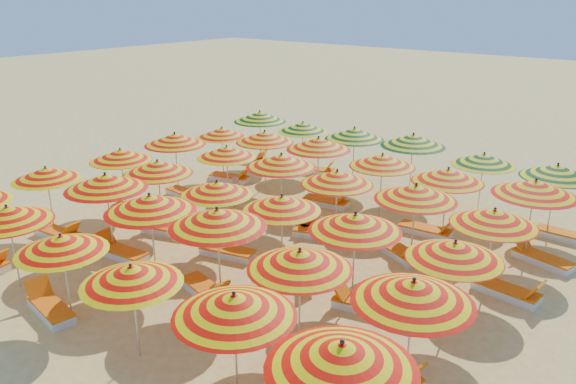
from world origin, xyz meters
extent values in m
plane|color=#F0CF6A|center=(0.00, 0.00, 0.00)|extent=(120.00, 120.00, 0.00)
cylinder|color=silver|center=(-3.67, -6.50, 1.13)|extent=(0.04, 0.04, 2.26)
cone|color=#EA6700|center=(-3.67, -6.50, 2.11)|extent=(2.94, 2.94, 0.43)
sphere|color=black|center=(-3.67, -6.50, 2.36)|extent=(0.08, 0.08, 0.08)
cylinder|color=silver|center=(-1.19, -6.47, 1.07)|extent=(0.04, 0.04, 2.14)
cone|color=#EA6700|center=(-1.19, -6.47, 2.00)|extent=(2.60, 2.60, 0.41)
sphere|color=black|center=(-1.19, -6.47, 2.23)|extent=(0.07, 0.07, 0.07)
cylinder|color=silver|center=(1.36, -6.38, 1.07)|extent=(0.04, 0.04, 2.14)
cone|color=#EA6700|center=(1.36, -6.38, 2.00)|extent=(2.23, 2.23, 0.41)
sphere|color=black|center=(1.36, -6.38, 2.23)|extent=(0.07, 0.07, 0.07)
cylinder|color=silver|center=(4.06, -6.11, 1.16)|extent=(0.04, 0.04, 2.32)
cone|color=#EA6700|center=(4.06, -6.11, 2.17)|extent=(2.87, 2.87, 0.44)
sphere|color=black|center=(4.06, -6.11, 2.42)|extent=(0.08, 0.08, 0.08)
cone|color=#EA6700|center=(6.49, -6.27, 2.27)|extent=(2.80, 2.80, 0.46)
sphere|color=black|center=(6.49, -6.27, 2.53)|extent=(0.08, 0.08, 0.08)
cylinder|color=silver|center=(-6.43, -3.92, 1.08)|extent=(0.04, 0.04, 2.16)
cone|color=#EA6700|center=(-6.43, -3.92, 2.02)|extent=(2.31, 2.31, 0.41)
sphere|color=black|center=(-6.43, -3.92, 2.25)|extent=(0.07, 0.07, 0.07)
cylinder|color=silver|center=(-3.58, -3.61, 1.21)|extent=(0.05, 0.05, 2.42)
cone|color=#EA6700|center=(-3.58, -3.61, 2.26)|extent=(2.90, 2.90, 0.46)
sphere|color=black|center=(-3.58, -3.61, 2.53)|extent=(0.08, 0.08, 0.08)
cylinder|color=silver|center=(-1.11, -3.94, 1.22)|extent=(0.05, 0.05, 2.43)
cone|color=#EA6700|center=(-1.11, -3.94, 2.27)|extent=(3.06, 3.06, 0.46)
sphere|color=black|center=(-1.11, -3.94, 2.54)|extent=(0.08, 0.08, 0.08)
cylinder|color=silver|center=(1.05, -3.58, 1.23)|extent=(0.05, 0.05, 2.45)
cone|color=#EA6700|center=(1.05, -3.58, 2.29)|extent=(3.14, 3.14, 0.47)
sphere|color=black|center=(1.05, -3.58, 2.56)|extent=(0.08, 0.08, 0.08)
cylinder|color=silver|center=(3.83, -3.87, 1.15)|extent=(0.04, 0.04, 2.29)
cone|color=#EA6700|center=(3.83, -3.87, 2.14)|extent=(3.04, 3.04, 0.44)
sphere|color=black|center=(3.83, -3.87, 2.39)|extent=(0.08, 0.08, 0.08)
cylinder|color=silver|center=(6.39, -3.69, 1.19)|extent=(0.05, 0.05, 2.37)
cone|color=#EA6700|center=(6.39, -3.69, 2.21)|extent=(3.09, 3.09, 0.45)
sphere|color=black|center=(6.39, -3.69, 2.47)|extent=(0.08, 0.08, 0.08)
cylinder|color=silver|center=(-6.27, -1.19, 1.10)|extent=(0.04, 0.04, 2.20)
cone|color=#EA6700|center=(-6.27, -1.19, 2.06)|extent=(2.87, 2.87, 0.42)
sphere|color=black|center=(-6.27, -1.19, 2.30)|extent=(0.07, 0.07, 0.07)
cylinder|color=silver|center=(-3.90, -1.45, 1.14)|extent=(0.04, 0.04, 2.28)
cone|color=#EA6700|center=(-3.90, -1.45, 2.12)|extent=(2.29, 2.29, 0.43)
sphere|color=black|center=(-3.90, -1.45, 2.37)|extent=(0.08, 0.08, 0.08)
cylinder|color=silver|center=(-1.17, -1.44, 1.07)|extent=(0.04, 0.04, 2.14)
cone|color=#EA6700|center=(-1.17, -1.44, 2.00)|extent=(2.60, 2.60, 0.41)
sphere|color=black|center=(-1.17, -1.44, 2.24)|extent=(0.07, 0.07, 0.07)
cylinder|color=silver|center=(1.23, -1.30, 1.10)|extent=(0.04, 0.04, 2.20)
cone|color=#EA6700|center=(1.23, -1.30, 2.05)|extent=(2.52, 2.52, 0.42)
sphere|color=black|center=(1.23, -1.30, 2.29)|extent=(0.07, 0.07, 0.07)
cylinder|color=silver|center=(3.69, -1.45, 1.17)|extent=(0.04, 0.04, 2.33)
cone|color=#EA6700|center=(3.69, -1.45, 2.17)|extent=(2.75, 2.75, 0.44)
sphere|color=black|center=(3.69, -1.45, 2.43)|extent=(0.08, 0.08, 0.08)
cylinder|color=silver|center=(6.16, -1.20, 1.10)|extent=(0.04, 0.04, 2.20)
cone|color=#EA6700|center=(6.16, -1.20, 2.06)|extent=(2.77, 2.77, 0.42)
sphere|color=black|center=(6.16, -1.20, 2.30)|extent=(0.07, 0.07, 0.07)
cylinder|color=silver|center=(-6.11, 1.17, 1.18)|extent=(0.04, 0.04, 2.35)
cone|color=#EA6700|center=(-6.11, 1.17, 2.20)|extent=(2.83, 2.83, 0.45)
sphere|color=black|center=(-6.11, 1.17, 2.45)|extent=(0.08, 0.08, 0.08)
cylinder|color=silver|center=(-3.67, 1.51, 1.10)|extent=(0.04, 0.04, 2.19)
cone|color=#EA6700|center=(-3.67, 1.51, 2.05)|extent=(2.65, 2.65, 0.42)
sphere|color=black|center=(-3.67, 1.51, 2.29)|extent=(0.07, 0.07, 0.07)
cylinder|color=silver|center=(-1.03, 1.43, 1.19)|extent=(0.05, 0.05, 2.37)
cone|color=#EA6700|center=(-1.03, 1.43, 2.21)|extent=(3.02, 3.02, 0.45)
sphere|color=black|center=(-1.03, 1.43, 2.47)|extent=(0.08, 0.08, 0.08)
cylinder|color=silver|center=(1.28, 1.33, 1.14)|extent=(0.04, 0.04, 2.28)
cone|color=#EA6700|center=(1.28, 1.33, 2.13)|extent=(2.75, 2.75, 0.43)
sphere|color=black|center=(1.28, 1.33, 2.38)|extent=(0.08, 0.08, 0.08)
cylinder|color=silver|center=(3.88, 1.44, 1.17)|extent=(0.04, 0.04, 2.35)
cone|color=#EA6700|center=(3.88, 1.44, 2.19)|extent=(3.00, 3.00, 0.45)
sphere|color=black|center=(3.88, 1.44, 2.45)|extent=(0.08, 0.08, 0.08)
cylinder|color=silver|center=(6.18, 1.25, 1.12)|extent=(0.04, 0.04, 2.23)
cone|color=#EA6700|center=(6.18, 1.25, 2.08)|extent=(2.79, 2.79, 0.43)
sphere|color=black|center=(6.18, 1.25, 2.33)|extent=(0.07, 0.07, 0.07)
cylinder|color=silver|center=(-6.14, 3.72, 1.06)|extent=(0.04, 0.04, 2.11)
cone|color=#EA6700|center=(-6.14, 3.72, 1.97)|extent=(2.60, 2.60, 0.40)
sphere|color=black|center=(-6.14, 3.72, 2.20)|extent=(0.07, 0.07, 0.07)
cylinder|color=silver|center=(-3.79, 3.76, 1.15)|extent=(0.04, 0.04, 2.30)
cone|color=#EA6700|center=(-3.79, 3.76, 2.15)|extent=(2.65, 2.65, 0.44)
sphere|color=black|center=(-3.79, 3.76, 2.40)|extent=(0.08, 0.08, 0.08)
cylinder|color=silver|center=(-1.33, 3.95, 1.20)|extent=(0.05, 0.05, 2.40)
cone|color=#EA6700|center=(-1.33, 3.95, 2.24)|extent=(2.68, 2.68, 0.46)
sphere|color=black|center=(-1.33, 3.95, 2.50)|extent=(0.08, 0.08, 0.08)
cylinder|color=silver|center=(1.42, 3.86, 1.13)|extent=(0.04, 0.04, 2.27)
cone|color=#EA6700|center=(1.42, 3.86, 2.12)|extent=(2.82, 2.82, 0.43)
sphere|color=black|center=(1.42, 3.86, 2.37)|extent=(0.08, 0.08, 0.08)
cylinder|color=silver|center=(3.84, 3.71, 1.13)|extent=(0.04, 0.04, 2.27)
cone|color=#EA6700|center=(3.84, 3.71, 2.12)|extent=(2.96, 2.96, 0.43)
sphere|color=black|center=(3.84, 3.71, 2.37)|extent=(0.08, 0.08, 0.08)
cylinder|color=silver|center=(6.40, 3.85, 1.20)|extent=(0.05, 0.05, 2.39)
cone|color=#EA6700|center=(6.40, 3.85, 2.23)|extent=(2.43, 2.43, 0.46)
sphere|color=black|center=(6.40, 3.85, 2.49)|extent=(0.08, 0.08, 0.08)
cylinder|color=silver|center=(-6.25, 6.25, 1.19)|extent=(0.05, 0.05, 2.37)
cone|color=#747C07|center=(-6.25, 6.25, 2.21)|extent=(2.54, 2.54, 0.45)
sphere|color=black|center=(-6.25, 6.25, 2.47)|extent=(0.08, 0.08, 0.08)
cylinder|color=silver|center=(-3.95, 6.44, 1.09)|extent=(0.04, 0.04, 2.17)
cone|color=#747C07|center=(-3.95, 6.44, 2.03)|extent=(2.49, 2.49, 0.41)
sphere|color=black|center=(-3.95, 6.44, 2.27)|extent=(0.07, 0.07, 0.07)
cylinder|color=silver|center=(-1.17, 6.18, 1.19)|extent=(0.05, 0.05, 2.37)
cone|color=#747C07|center=(-1.17, 6.18, 2.22)|extent=(2.51, 2.51, 0.45)
sphere|color=black|center=(-1.17, 6.18, 2.48)|extent=(0.08, 0.08, 0.08)
cylinder|color=silver|center=(1.23, 6.48, 1.22)|extent=(0.05, 0.05, 2.43)
cone|color=#747C07|center=(1.23, 6.48, 2.27)|extent=(3.13, 3.13, 0.46)
sphere|color=black|center=(1.23, 6.48, 2.54)|extent=(0.08, 0.08, 0.08)
cylinder|color=silver|center=(3.97, 6.41, 1.09)|extent=(0.04, 0.04, 2.19)
cone|color=#747C07|center=(3.97, 6.41, 2.04)|extent=(2.84, 2.84, 0.42)
sphere|color=black|center=(3.97, 6.41, 2.28)|extent=(0.07, 0.07, 0.07)
cylinder|color=silver|center=(6.39, 6.26, 1.14)|extent=(0.04, 0.04, 2.28)
cone|color=#747C07|center=(6.39, 6.26, 2.13)|extent=(2.70, 2.70, 0.43)
sphere|color=black|center=(6.39, 6.26, 2.38)|extent=(0.08, 0.08, 0.08)
cube|color=white|center=(-1.74, -6.69, 0.10)|extent=(1.77, 0.82, 0.20)
cube|color=orange|center=(-1.74, -6.69, 0.23)|extent=(1.77, 0.82, 0.06)
cube|color=orange|center=(-2.43, -6.59, 0.45)|extent=(0.44, 0.63, 0.48)
cube|color=white|center=(-5.88, -4.12, 0.10)|extent=(1.76, 0.78, 0.20)
cube|color=orange|center=(-5.88, -4.12, 0.23)|extent=(1.76, 0.78, 0.06)
cube|color=orange|center=(-5.18, -4.04, 0.45)|extent=(0.43, 0.62, 0.48)
cube|color=white|center=(-3.03, -3.68, 0.10)|extent=(1.75, 0.75, 0.20)
cube|color=orange|center=(-3.03, -3.68, 0.23)|extent=(1.75, 0.75, 0.06)
cube|color=orange|center=(-3.73, -3.75, 0.45)|extent=(0.42, 0.61, 0.48)
cube|color=white|center=(0.50, -3.64, 0.10)|extent=(1.79, 0.95, 0.20)
cube|color=orange|center=(0.50, -3.64, 0.23)|extent=(1.79, 0.95, 0.06)
cube|color=orange|center=(1.18, -3.80, 0.45)|extent=(0.49, 0.65, 0.48)
cube|color=white|center=(5.84, -3.54, 0.10)|extent=(1.80, 1.05, 0.20)
cube|color=orange|center=(5.84, -3.54, 0.23)|extent=(1.80, 1.05, 0.06)
cube|color=orange|center=(6.51, -3.74, 0.45)|extent=(0.52, 0.66, 0.48)
cube|color=white|center=(-5.72, -1.20, 0.10)|extent=(1.80, 1.08, 0.20)
cube|color=orange|center=(-5.72, -1.20, 0.23)|extent=(1.80, 1.08, 0.06)
cube|color=orange|center=(-5.06, -0.98, 0.45)|extent=(0.53, 0.66, 0.48)
cube|color=white|center=(-3.35, -1.68, 0.10)|extent=(1.80, 1.12, 0.20)
cube|color=orange|center=(-3.35, -1.68, 0.23)|extent=(1.80, 1.12, 0.06)
cube|color=orange|center=(-4.01, -1.91, 0.45)|extent=(0.54, 0.67, 0.48)
cube|color=white|center=(-0.62, -1.63, 0.10)|extent=(1.79, 1.00, 0.20)
cube|color=orange|center=(-0.62, -1.63, 0.23)|extent=(1.79, 1.00, 0.06)
cube|color=orange|center=(-1.30, -1.81, 0.45)|extent=(0.50, 0.65, 0.48)
cube|color=white|center=(1.78, -1.52, 0.10)|extent=(1.75, 0.74, 0.20)
cube|color=orange|center=(1.78, -1.52, 0.23)|extent=(1.75, 0.74, 0.06)
cube|color=orange|center=(2.48, -1.59, 0.45)|extent=(0.42, 0.61, 0.48)
cube|color=white|center=(4.24, -1.63, 0.10)|extent=(1.79, 0.98, 0.20)
cube|color=orange|center=(4.24, -1.63, 0.23)|extent=(1.79, 0.98, 0.06)
cube|color=orange|center=(3.56, -1.80, 0.45)|extent=(0.49, 0.65, 0.48)
cube|color=white|center=(-5.56, 1.01, 0.10)|extent=(1.73, 0.67, 0.20)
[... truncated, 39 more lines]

